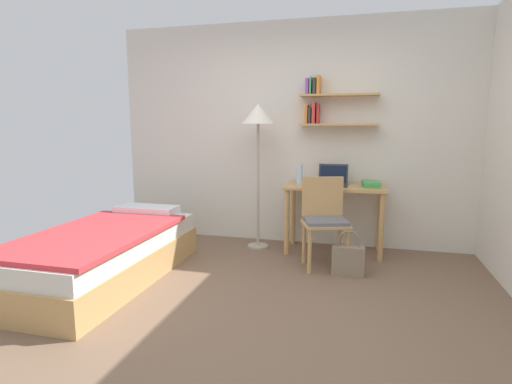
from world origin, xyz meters
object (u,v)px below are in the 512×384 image
desk_chair (324,217)px  water_bottle (300,174)px  laptop (333,180)px  book_stack (371,184)px  bed (105,254)px  handbag (348,259)px  standing_lamp (258,123)px  desk (335,199)px

desk_chair → water_bottle: water_bottle is taller
laptop → book_stack: bearing=-4.3°
bed → handbag: bearing=17.2°
book_stack → laptop: bearing=175.7°
desk_chair → water_bottle: 0.70m
bed → water_bottle: (1.59, 1.37, 0.63)m
bed → book_stack: 2.78m
standing_lamp → handbag: standing_lamp is taller
laptop → handbag: 1.00m
standing_lamp → laptop: bearing=4.7°
bed → handbag: 2.27m
handbag → standing_lamp: bearing=148.2°
bed → desk_chair: desk_chair is taller
handbag → bed: bearing=-162.8°
laptop → book_stack: size_ratio=1.27×
desk → book_stack: (0.38, 0.00, 0.18)m
desk_chair → book_stack: 0.72m
bed → desk_chair: bearing=24.6°
handbag → desk: bearing=105.1°
bed → desk: bearing=34.4°
bed → standing_lamp: (1.12, 1.33, 1.20)m
laptop → bed: bearing=-144.5°
desk_chair → handbag: 0.48m
desk_chair → water_bottle: bearing=123.8°
standing_lamp → desk: bearing=2.3°
standing_lamp → handbag: bearing=-31.8°
standing_lamp → book_stack: 1.40m
laptop → handbag: (0.22, -0.72, -0.66)m
desk → book_stack: bearing=0.6°
bed → water_bottle: 2.19m
desk → desk_chair: desk_chair is taller
water_bottle → handbag: 1.16m
desk_chair → standing_lamp: standing_lamp is taller
desk_chair → laptop: size_ratio=2.73×
desk → water_bottle: 0.47m
book_stack → desk: bearing=-179.4°
desk_chair → standing_lamp: 1.31m
desk → laptop: size_ratio=3.31×
bed → laptop: laptop is taller
desk → handbag: desk is taller
bed → standing_lamp: size_ratio=1.23×
water_bottle → handbag: size_ratio=0.51×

